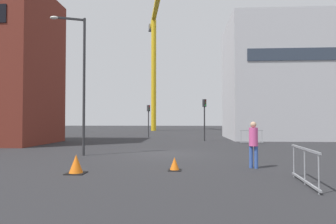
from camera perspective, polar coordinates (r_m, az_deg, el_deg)
name	(u,v)px	position (r m, az deg, el deg)	size (l,w,h in m)	color
ground	(164,154)	(16.41, -0.70, -8.26)	(160.00, 160.00, 0.00)	#28282B
office_block	(296,80)	(32.61, 23.89, 5.71)	(13.91, 8.92, 11.95)	#B7B7BC
construction_crane	(154,51)	(52.51, -2.80, 11.91)	(4.30, 18.45, 20.85)	gold
streetlamp_tall	(80,74)	(16.39, -16.98, 7.15)	(1.75, 0.71, 7.44)	#2D2D30
traffic_light_far	(204,113)	(26.60, 7.21, -0.15)	(0.36, 0.38, 3.81)	#232326
traffic_light_median	(149,115)	(32.13, -3.86, -0.67)	(0.37, 0.37, 3.57)	#2D2D30
pedestrian_walking	(253,141)	(11.97, 16.51, -5.48)	(0.34, 0.34, 1.84)	#33519E
safety_barrier_front	(305,165)	(9.59, 25.36, -9.48)	(0.30, 2.56, 1.08)	gray
safety_barrier_mid_span	(252,137)	(24.51, 16.15, -4.68)	(1.89, 0.15, 1.08)	gray
traffic_cone_orange	(175,164)	(11.09, 1.30, -10.31)	(0.49, 0.49, 0.50)	black
traffic_cone_striped	(76,165)	(10.94, -17.69, -9.89)	(0.66, 0.66, 0.67)	black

